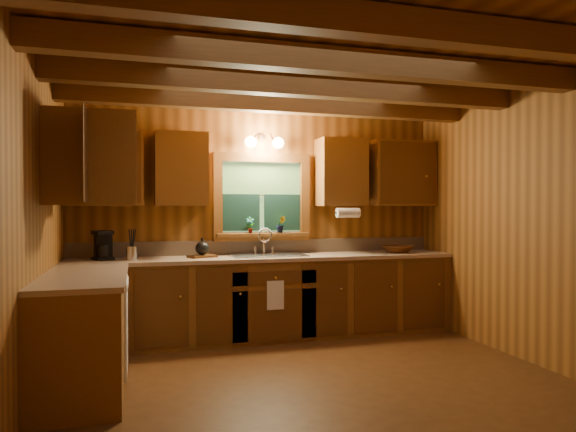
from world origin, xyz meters
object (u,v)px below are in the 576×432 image
(wicker_basket, at_px, (398,249))
(cutting_board, at_px, (202,256))
(coffee_maker, at_px, (103,245))
(sink, at_px, (268,260))

(wicker_basket, bearing_deg, cutting_board, 178.03)
(coffee_maker, relative_size, wicker_basket, 0.87)
(cutting_board, bearing_deg, sink, -22.38)
(sink, relative_size, coffee_maker, 2.76)
(sink, bearing_deg, wicker_basket, -2.12)
(sink, xyz_separation_m, cutting_board, (-0.71, 0.02, 0.06))
(cutting_board, bearing_deg, coffee_maker, 157.35)
(sink, distance_m, wicker_basket, 1.56)
(wicker_basket, bearing_deg, sink, 177.88)
(coffee_maker, distance_m, cutting_board, 1.01)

